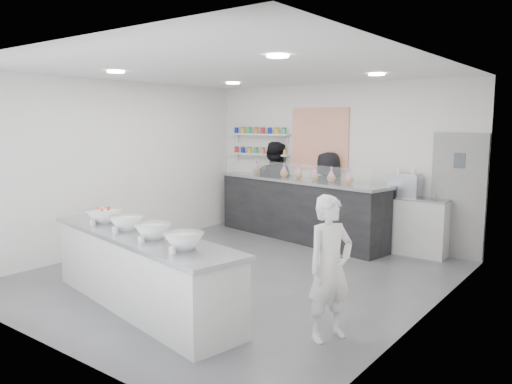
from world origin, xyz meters
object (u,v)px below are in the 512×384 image
(espresso_machine, at_px, (406,186))
(staff_right, at_px, (328,197))
(espresso_ledge, at_px, (408,225))
(prep_counter, at_px, (141,270))
(back_bar, at_px, (298,209))
(staff_left, at_px, (274,187))
(woman_prep, at_px, (330,268))

(espresso_machine, height_order, staff_right, staff_right)
(espresso_ledge, bearing_deg, prep_counter, -110.77)
(back_bar, xyz_separation_m, espresso_machine, (2.03, 0.23, 0.59))
(prep_counter, relative_size, back_bar, 0.89)
(espresso_ledge, distance_m, staff_left, 2.90)
(espresso_machine, relative_size, staff_left, 0.27)
(espresso_machine, distance_m, staff_left, 2.80)
(prep_counter, height_order, staff_left, staff_left)
(back_bar, relative_size, espresso_ledge, 2.87)
(espresso_ledge, relative_size, espresso_machine, 2.66)
(prep_counter, xyz_separation_m, staff_left, (-1.17, 4.50, 0.48))
(back_bar, bearing_deg, espresso_ledge, 16.55)
(prep_counter, xyz_separation_m, staff_right, (0.10, 4.50, 0.39))
(staff_right, bearing_deg, espresso_ledge, -166.26)
(prep_counter, bearing_deg, woman_prep, 25.80)
(prep_counter, distance_m, espresso_machine, 4.82)
(espresso_ledge, distance_m, woman_prep, 3.93)
(espresso_machine, relative_size, woman_prep, 0.33)
(espresso_machine, height_order, woman_prep, woman_prep)
(staff_left, bearing_deg, espresso_machine, 169.96)
(staff_right, bearing_deg, woman_prep, 134.01)
(back_bar, distance_m, staff_right, 0.62)
(staff_left, bearing_deg, prep_counter, 95.02)
(back_bar, height_order, staff_left, staff_left)
(prep_counter, height_order, espresso_ledge, espresso_ledge)
(prep_counter, xyz_separation_m, woman_prep, (2.29, 0.60, 0.30))
(staff_right, bearing_deg, staff_left, 14.63)
(staff_right, bearing_deg, back_bar, 40.99)
(back_bar, bearing_deg, woman_prep, -43.06)
(espresso_ledge, relative_size, staff_right, 0.78)
(prep_counter, bearing_deg, staff_left, 115.68)
(back_bar, height_order, espresso_machine, espresso_machine)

